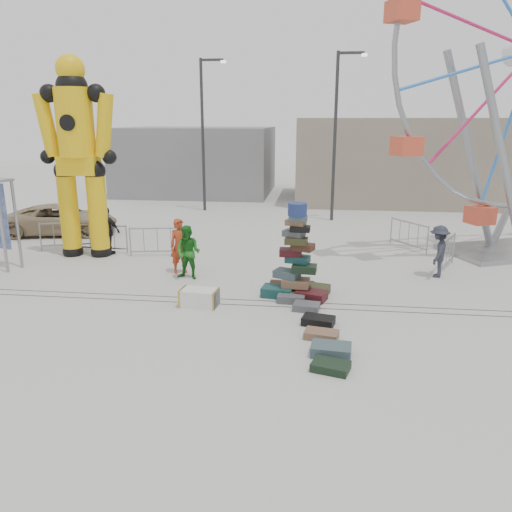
# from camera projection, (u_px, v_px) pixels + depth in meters

# --- Properties ---
(ground) EXTENTS (90.00, 90.00, 0.00)m
(ground) POSITION_uv_depth(u_px,v_px,m) (228.00, 313.00, 13.15)
(ground) COLOR #9E9E99
(ground) RESTS_ON ground
(track_line_near) EXTENTS (40.00, 0.04, 0.01)m
(track_line_near) POSITION_uv_depth(u_px,v_px,m) (232.00, 305.00, 13.73)
(track_line_near) COLOR #47443F
(track_line_near) RESTS_ON ground
(track_line_far) EXTENTS (40.00, 0.04, 0.01)m
(track_line_far) POSITION_uv_depth(u_px,v_px,m) (234.00, 299.00, 14.11)
(track_line_far) COLOR #47443F
(track_line_far) RESTS_ON ground
(building_right) EXTENTS (12.00, 8.00, 5.00)m
(building_right) POSITION_uv_depth(u_px,v_px,m) (396.00, 160.00, 30.81)
(building_right) COLOR gray
(building_right) RESTS_ON ground
(building_left) EXTENTS (10.00, 8.00, 4.40)m
(building_left) POSITION_uv_depth(u_px,v_px,m) (198.00, 160.00, 34.33)
(building_left) COLOR gray
(building_left) RESTS_ON ground
(lamp_post_right) EXTENTS (1.41, 0.25, 8.00)m
(lamp_post_right) POSITION_uv_depth(u_px,v_px,m) (337.00, 129.00, 24.04)
(lamp_post_right) COLOR #2D2D30
(lamp_post_right) RESTS_ON ground
(lamp_post_left) EXTENTS (1.41, 0.25, 8.00)m
(lamp_post_left) POSITION_uv_depth(u_px,v_px,m) (204.00, 128.00, 26.78)
(lamp_post_left) COLOR #2D2D30
(lamp_post_left) RESTS_ON ground
(suitcase_tower) EXTENTS (2.02, 1.69, 2.71)m
(suitcase_tower) POSITION_uv_depth(u_px,v_px,m) (296.00, 270.00, 14.24)
(suitcase_tower) COLOR #164343
(suitcase_tower) RESTS_ON ground
(crash_test_dummy) EXTENTS (2.89, 1.28, 7.30)m
(crash_test_dummy) POSITION_uv_depth(u_px,v_px,m) (78.00, 151.00, 17.70)
(crash_test_dummy) COLOR black
(crash_test_dummy) RESTS_ON ground
(steamer_trunk) EXTENTS (1.05, 0.67, 0.47)m
(steamer_trunk) POSITION_uv_depth(u_px,v_px,m) (199.00, 298.00, 13.58)
(steamer_trunk) COLOR silver
(steamer_trunk) RESTS_ON ground
(row_case_0) EXTENTS (0.90, 0.66, 0.22)m
(row_case_0) POSITION_uv_depth(u_px,v_px,m) (306.00, 296.00, 14.08)
(row_case_0) COLOR #34361B
(row_case_0) RESTS_ON ground
(row_case_1) EXTENTS (0.75, 0.60, 0.19)m
(row_case_1) POSITION_uv_depth(u_px,v_px,m) (306.00, 307.00, 13.32)
(row_case_1) COLOR #4F5155
(row_case_1) RESTS_ON ground
(row_case_2) EXTENTS (0.87, 0.67, 0.21)m
(row_case_2) POSITION_uv_depth(u_px,v_px,m) (318.00, 321.00, 12.36)
(row_case_2) COLOR black
(row_case_2) RESTS_ON ground
(row_case_3) EXTENTS (0.84, 0.60, 0.18)m
(row_case_3) POSITION_uv_depth(u_px,v_px,m) (321.00, 335.00, 11.59)
(row_case_3) COLOR brown
(row_case_3) RESTS_ON ground
(row_case_4) EXTENTS (0.91, 0.65, 0.24)m
(row_case_4) POSITION_uv_depth(u_px,v_px,m) (331.00, 350.00, 10.77)
(row_case_4) COLOR #3F535A
(row_case_4) RESTS_ON ground
(row_case_5) EXTENTS (0.86, 0.71, 0.17)m
(row_case_5) POSITION_uv_depth(u_px,v_px,m) (331.00, 366.00, 10.12)
(row_case_5) COLOR black
(row_case_5) RESTS_ON ground
(barricade_dummy_a) EXTENTS (1.93, 0.71, 1.10)m
(barricade_dummy_a) POSITION_uv_depth(u_px,v_px,m) (67.00, 235.00, 19.46)
(barricade_dummy_a) COLOR gray
(barricade_dummy_a) RESTS_ON ground
(barricade_dummy_b) EXTENTS (2.00, 0.20, 1.10)m
(barricade_dummy_b) POSITION_uv_depth(u_px,v_px,m) (102.00, 238.00, 18.98)
(barricade_dummy_b) COLOR gray
(barricade_dummy_b) RESTS_ON ground
(barricade_dummy_c) EXTENTS (1.99, 0.46, 1.10)m
(barricade_dummy_c) POSITION_uv_depth(u_px,v_px,m) (157.00, 242.00, 18.48)
(barricade_dummy_c) COLOR gray
(barricade_dummy_c) RESTS_ON ground
(barricade_wheel_front) EXTENTS (0.97, 1.84, 1.10)m
(barricade_wheel_front) POSITION_uv_depth(u_px,v_px,m) (447.00, 254.00, 16.74)
(barricade_wheel_front) COLOR gray
(barricade_wheel_front) RESTS_ON ground
(barricade_wheel_back) EXTENTS (1.19, 1.72, 1.10)m
(barricade_wheel_back) POSITION_uv_depth(u_px,v_px,m) (409.00, 235.00, 19.52)
(barricade_wheel_back) COLOR gray
(barricade_wheel_back) RESTS_ON ground
(pedestrian_red) EXTENTS (0.79, 0.69, 1.82)m
(pedestrian_red) POSITION_uv_depth(u_px,v_px,m) (180.00, 246.00, 16.37)
(pedestrian_red) COLOR #9E3316
(pedestrian_red) RESTS_ON ground
(pedestrian_green) EXTENTS (0.96, 0.81, 1.72)m
(pedestrian_green) POSITION_uv_depth(u_px,v_px,m) (188.00, 252.00, 15.76)
(pedestrian_green) COLOR #1A6A1B
(pedestrian_green) RESTS_ON ground
(pedestrian_black) EXTENTS (1.13, 0.66, 1.80)m
(pedestrian_black) POSITION_uv_depth(u_px,v_px,m) (107.00, 231.00, 18.61)
(pedestrian_black) COLOR black
(pedestrian_black) RESTS_ON ground
(pedestrian_grey) EXTENTS (0.96, 1.24, 1.69)m
(pedestrian_grey) POSITION_uv_depth(u_px,v_px,m) (438.00, 251.00, 15.96)
(pedestrian_grey) COLOR #242530
(pedestrian_grey) RESTS_ON ground
(parked_suv) EXTENTS (5.09, 3.09, 1.32)m
(parked_suv) POSITION_uv_depth(u_px,v_px,m) (61.00, 219.00, 22.02)
(parked_suv) COLOR #9C8765
(parked_suv) RESTS_ON ground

